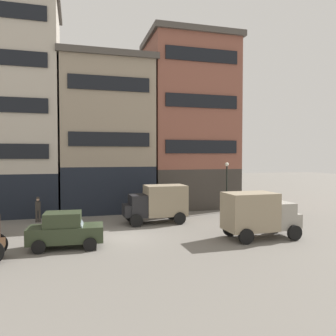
{
  "coord_description": "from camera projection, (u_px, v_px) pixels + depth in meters",
  "views": [
    {
      "loc": [
        -2.55,
        -18.96,
        4.74
      ],
      "look_at": [
        3.33,
        2.12,
        3.88
      ],
      "focal_mm": 35.85,
      "sensor_mm": 36.0,
      "label": 1
    }
  ],
  "objects": [
    {
      "name": "building_center_right",
      "position": [
        189.0,
        122.0,
        31.09
      ],
      "size": [
        8.04,
        6.86,
        15.44
      ],
      "color": "#38332D",
      "rests_on": "ground_plane"
    },
    {
      "name": "streetlamp_curbside",
      "position": [
        227.0,
        180.0,
        27.82
      ],
      "size": [
        0.32,
        0.32,
        4.12
      ],
      "color": "black",
      "rests_on": "ground_plane"
    },
    {
      "name": "ground_plane",
      "position": [
        122.0,
        238.0,
        19.12
      ],
      "size": [
        120.0,
        120.0,
        0.0
      ],
      "primitive_type": "plane",
      "color": "slate"
    },
    {
      "name": "building_center_left",
      "position": [
        106.0,
        135.0,
        29.09
      ],
      "size": [
        7.94,
        6.86,
        12.93
      ],
      "color": "black",
      "rests_on": "ground_plane"
    },
    {
      "name": "pedestrian_officer",
      "position": [
        38.0,
        208.0,
        23.5
      ],
      "size": [
        0.36,
        0.36,
        1.79
      ],
      "color": "#38332D",
      "rests_on": "ground_plane"
    },
    {
      "name": "sedan_light",
      "position": [
        65.0,
        230.0,
        17.05
      ],
      "size": [
        3.79,
        2.04,
        1.83
      ],
      "color": "#2D3823",
      "rests_on": "ground_plane"
    },
    {
      "name": "building_far_left",
      "position": [
        8.0,
        106.0,
        26.92
      ],
      "size": [
        8.26,
        6.86,
        17.21
      ],
      "color": "black",
      "rests_on": "ground_plane"
    },
    {
      "name": "delivery_truck_near",
      "position": [
        259.0,
        213.0,
        18.99
      ],
      "size": [
        4.36,
        2.14,
        2.62
      ],
      "color": "gray",
      "rests_on": "ground_plane"
    },
    {
      "name": "delivery_truck_far",
      "position": [
        157.0,
        203.0,
        23.32
      ],
      "size": [
        4.38,
        2.18,
        2.62
      ],
      "color": "black",
      "rests_on": "ground_plane"
    }
  ]
}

